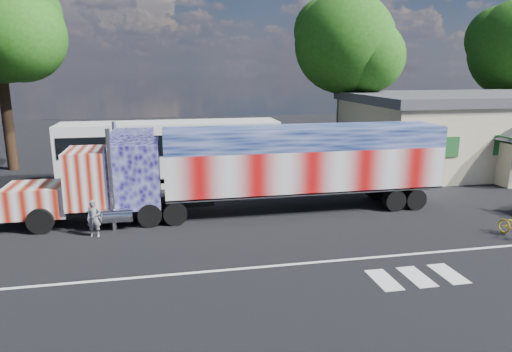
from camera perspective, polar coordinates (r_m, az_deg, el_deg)
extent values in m
plane|color=black|center=(19.45, 1.76, -7.46)|extent=(100.00, 100.00, 0.00)
cube|color=silver|center=(16.76, 4.12, -10.99)|extent=(30.00, 0.15, 0.01)
cube|color=silver|center=(16.20, 15.70, -12.38)|extent=(0.70, 1.60, 0.01)
cube|color=silver|center=(16.75, 19.44, -11.78)|extent=(0.70, 1.60, 0.01)
cube|color=silver|center=(17.37, 22.92, -11.17)|extent=(0.70, 1.60, 0.01)
cube|color=black|center=(22.07, -17.29, -3.59)|extent=(9.11, 1.01, 0.30)
cube|color=tan|center=(22.53, -25.60, -2.64)|extent=(2.63, 2.23, 1.32)
cube|color=silver|center=(22.91, -28.91, -2.75)|extent=(0.12, 1.92, 1.17)
cube|color=silver|center=(23.15, -29.20, -4.33)|extent=(0.30, 2.53, 0.36)
cube|color=tan|center=(21.86, -20.18, -0.13)|extent=(1.82, 2.53, 2.53)
cube|color=black|center=(21.92, -22.49, 0.93)|extent=(0.06, 2.13, 0.91)
cube|color=#4D498C|center=(21.61, -14.90, 0.37)|extent=(2.23, 2.53, 2.93)
cube|color=#4D498C|center=(21.31, -15.17, 4.75)|extent=(1.82, 2.43, 0.51)
cylinder|color=silver|center=(22.99, -16.98, 1.00)|extent=(0.20, 0.20, 4.45)
cylinder|color=silver|center=(20.39, -17.66, -0.56)|extent=(0.20, 0.20, 4.45)
cylinder|color=silver|center=(23.35, -16.97, -2.79)|extent=(1.82, 0.67, 0.67)
cylinder|color=silver|center=(20.84, -17.63, -4.76)|extent=(1.82, 0.67, 0.67)
cylinder|color=black|center=(21.60, -25.34, -5.08)|extent=(1.11, 0.35, 1.11)
cylinder|color=black|center=(23.67, -24.09, -3.42)|extent=(1.11, 0.35, 1.11)
cylinder|color=black|center=(20.99, -13.13, -4.72)|extent=(1.05, 0.56, 1.05)
cylinder|color=black|center=(23.02, -13.00, -3.10)|extent=(1.05, 0.56, 1.05)
cylinder|color=black|center=(20.98, -10.08, -4.58)|extent=(1.05, 0.56, 1.05)
cylinder|color=black|center=(23.01, -10.22, -2.98)|extent=(1.05, 0.56, 1.05)
cube|color=black|center=(22.86, 5.98, -1.82)|extent=(13.16, 1.11, 0.30)
cube|color=#D67878|center=(22.59, 6.05, 1.04)|extent=(13.56, 2.63, 2.02)
cube|color=#465794|center=(22.31, 6.15, 4.85)|extent=(13.56, 2.63, 1.01)
cube|color=silver|center=(22.82, 5.99, -1.45)|extent=(13.56, 2.63, 0.12)
cube|color=silver|center=(25.34, 20.94, 2.73)|extent=(0.04, 2.53, 2.93)
cylinder|color=black|center=(23.69, 16.85, -2.88)|extent=(1.05, 0.56, 1.05)
cylinder|color=black|center=(25.51, 14.63, -1.60)|extent=(1.05, 0.56, 1.05)
cylinder|color=black|center=(24.23, 19.18, -2.70)|extent=(1.05, 0.56, 1.05)
cylinder|color=black|center=(26.01, 16.84, -1.46)|extent=(1.05, 0.56, 1.05)
cube|color=white|center=(28.17, -10.51, 2.84)|extent=(12.95, 2.81, 3.78)
cube|color=black|center=(28.06, -10.57, 4.25)|extent=(12.52, 2.87, 1.19)
cube|color=black|center=(28.46, -10.39, 0.06)|extent=(12.95, 2.81, 0.27)
cube|color=black|center=(28.81, -23.51, 2.51)|extent=(0.06, 2.48, 1.51)
cylinder|color=black|center=(27.50, -20.49, -0.92)|extent=(1.08, 0.32, 1.08)
cylinder|color=black|center=(30.10, -19.72, 0.32)|extent=(1.08, 0.32, 1.08)
cylinder|color=black|center=(27.36, -3.54, -0.16)|extent=(1.08, 0.32, 1.08)
cylinder|color=black|center=(29.97, -4.25, 1.02)|extent=(1.08, 0.32, 1.08)
cylinder|color=black|center=(27.51, -1.54, -0.06)|extent=(1.08, 0.32, 1.08)
cylinder|color=black|center=(30.10, -2.42, 1.10)|extent=(1.08, 0.32, 1.08)
cube|color=beige|center=(37.80, 28.60, 4.70)|extent=(22.00, 10.00, 4.60)
cube|color=#46464B|center=(37.58, 29.04, 8.61)|extent=(22.40, 10.40, 0.60)
cube|color=#1E5926|center=(29.01, 22.71, 3.35)|extent=(1.60, 0.08, 1.20)
cube|color=#1E5926|center=(31.41, 28.79, 3.43)|extent=(1.60, 0.08, 1.20)
imported|color=slate|center=(20.26, -19.62, -5.04)|extent=(0.63, 0.47, 1.58)
sphere|color=#255F16|center=(48.94, 28.04, 14.93)|extent=(5.80, 5.80, 5.80)
cylinder|color=black|center=(35.65, -28.73, 7.08)|extent=(0.70, 0.70, 8.07)
sphere|color=#255F16|center=(33.92, -27.51, 15.30)|extent=(5.88, 5.88, 5.88)
cylinder|color=black|center=(36.22, 10.66, 7.67)|extent=(0.70, 0.70, 6.98)
sphere|color=#255F16|center=(36.11, 11.03, 15.96)|extent=(7.48, 7.48, 7.48)
sphere|color=#255F16|center=(35.63, 13.96, 14.25)|extent=(5.24, 5.24, 5.24)
sphere|color=#255F16|center=(36.82, 8.72, 17.55)|extent=(4.86, 4.86, 4.86)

